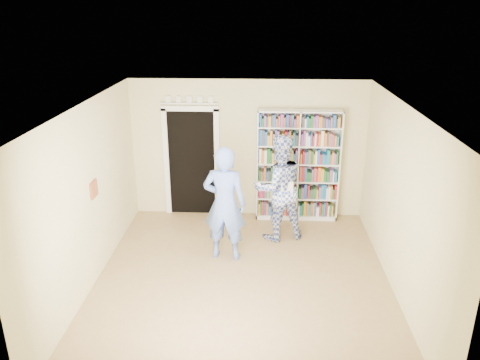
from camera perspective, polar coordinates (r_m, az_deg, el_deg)
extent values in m
plane|color=olive|center=(7.35, 0.28, -12.21)|extent=(5.00, 5.00, 0.00)
plane|color=white|center=(6.30, 0.32, 8.87)|extent=(5.00, 5.00, 0.00)
plane|color=beige|center=(9.06, 0.97, 3.74)|extent=(4.50, 0.00, 4.50)
plane|color=beige|center=(7.16, -18.01, -2.03)|extent=(0.00, 5.00, 5.00)
plane|color=beige|center=(7.00, 19.06, -2.70)|extent=(0.00, 5.00, 5.00)
cube|color=white|center=(9.02, 7.06, 1.71)|extent=(1.58, 0.30, 2.17)
cube|color=white|center=(9.02, 7.06, 1.71)|extent=(0.02, 0.30, 2.17)
cube|color=black|center=(9.24, -5.88, 2.00)|extent=(0.90, 0.03, 2.10)
cube|color=white|center=(9.31, -8.94, 2.00)|extent=(0.10, 0.06, 2.20)
cube|color=white|center=(9.16, -2.80, 1.93)|extent=(0.10, 0.06, 2.20)
cube|color=white|center=(8.93, -6.16, 8.67)|extent=(1.10, 0.06, 0.10)
cube|color=white|center=(8.90, -6.19, 9.29)|extent=(1.10, 0.08, 0.02)
cube|color=brown|center=(7.31, -17.38, -1.07)|extent=(0.03, 0.25, 0.25)
imported|color=#5F7DD3|center=(7.55, -1.87, -2.95)|extent=(0.76, 0.55, 1.93)
imported|color=#304594|center=(8.24, 4.73, -0.96)|extent=(1.12, 0.98, 1.92)
cube|color=white|center=(8.00, 5.76, -1.26)|extent=(0.21, 0.06, 0.30)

